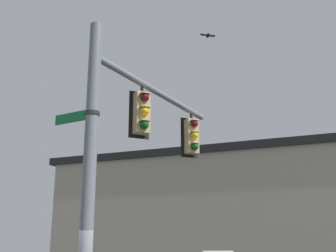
{
  "coord_description": "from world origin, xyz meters",
  "views": [
    {
      "loc": [
        2.33,
        8.51,
        2.18
      ],
      "look_at": [
        -2.62,
        -1.79,
        5.38
      ],
      "focal_mm": 46.46,
      "sensor_mm": 36.0,
      "label": 1
    }
  ],
  "objects_px": {
    "traffic_light_nearest_pole": "(142,113)",
    "street_name_sign": "(83,115)",
    "traffic_light_mid_inner": "(192,136)",
    "bird_flying": "(208,35)"
  },
  "relations": [
    {
      "from": "traffic_light_nearest_pole",
      "to": "street_name_sign",
      "type": "height_order",
      "value": "traffic_light_nearest_pole"
    },
    {
      "from": "traffic_light_mid_inner",
      "to": "street_name_sign",
      "type": "relative_size",
      "value": 1.29
    },
    {
      "from": "traffic_light_nearest_pole",
      "to": "traffic_light_mid_inner",
      "type": "distance_m",
      "value": 2.73
    },
    {
      "from": "traffic_light_nearest_pole",
      "to": "traffic_light_mid_inner",
      "type": "xyz_separation_m",
      "value": [
        -2.25,
        -1.54,
        0.0
      ]
    },
    {
      "from": "traffic_light_mid_inner",
      "to": "bird_flying",
      "type": "xyz_separation_m",
      "value": [
        -0.84,
        -0.29,
        3.66
      ]
    },
    {
      "from": "traffic_light_mid_inner",
      "to": "street_name_sign",
      "type": "height_order",
      "value": "traffic_light_mid_inner"
    },
    {
      "from": "street_name_sign",
      "to": "bird_flying",
      "type": "bearing_deg",
      "value": -150.98
    },
    {
      "from": "bird_flying",
      "to": "traffic_light_mid_inner",
      "type": "bearing_deg",
      "value": 19.32
    },
    {
      "from": "traffic_light_nearest_pole",
      "to": "street_name_sign",
      "type": "distance_m",
      "value": 1.94
    },
    {
      "from": "street_name_sign",
      "to": "traffic_light_nearest_pole",
      "type": "bearing_deg",
      "value": -154.07
    }
  ]
}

